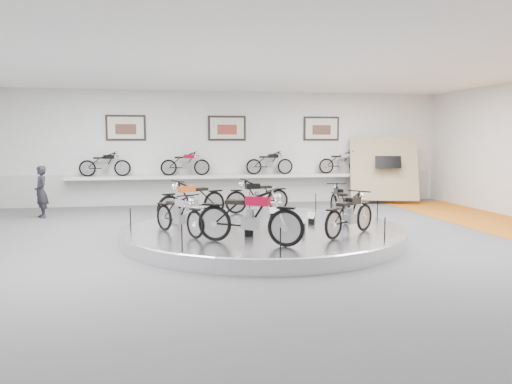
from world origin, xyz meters
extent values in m
plane|color=#525255|center=(0.00, 0.00, 0.00)|extent=(16.00, 16.00, 0.00)
plane|color=white|center=(0.00, 0.00, 4.00)|extent=(16.00, 16.00, 0.00)
plane|color=white|center=(0.00, 7.00, 2.00)|extent=(16.00, 0.00, 16.00)
plane|color=white|center=(0.00, -7.00, 2.00)|extent=(16.00, 0.00, 16.00)
cube|color=#BCBCBA|center=(0.00, 6.98, 0.55)|extent=(15.68, 0.04, 1.10)
cylinder|color=silver|center=(0.00, 0.30, 0.15)|extent=(6.40, 6.40, 0.30)
torus|color=#B2B2BA|center=(0.00, 0.30, 0.27)|extent=(6.40, 6.40, 0.10)
cube|color=silver|center=(0.00, 6.70, 1.00)|extent=(11.00, 0.55, 0.10)
cube|color=beige|center=(-3.50, 6.96, 2.70)|extent=(1.35, 0.06, 0.88)
cube|color=beige|center=(0.00, 6.96, 2.70)|extent=(1.35, 0.06, 0.88)
cube|color=beige|center=(3.50, 6.96, 2.70)|extent=(1.35, 0.06, 0.88)
cube|color=tan|center=(5.60, 6.10, 1.25)|extent=(2.56, 1.52, 2.30)
imported|color=black|center=(-5.79, 4.65, 0.77)|extent=(0.59, 0.67, 1.54)
camera|label=1|loc=(-2.16, -10.82, 2.29)|focal=35.00mm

